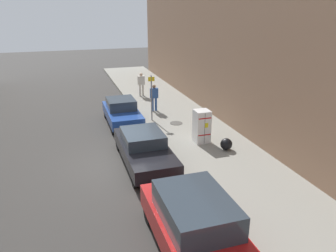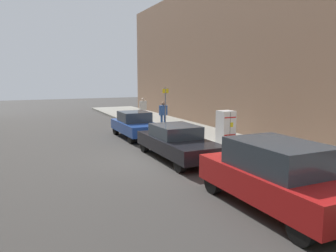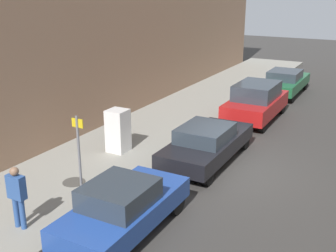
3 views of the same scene
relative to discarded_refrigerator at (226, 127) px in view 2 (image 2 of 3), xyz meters
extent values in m
plane|color=#383533|center=(4.05, 0.78, -0.96)|extent=(80.00, 80.00, 0.00)
cube|color=gray|center=(-0.17, 0.78, -0.88)|extent=(4.27, 44.00, 0.18)
cube|color=#937056|center=(-3.29, 0.78, 3.77)|extent=(1.96, 39.60, 9.46)
cube|color=white|center=(0.00, 0.00, 0.00)|extent=(0.70, 0.70, 1.58)
cube|color=black|center=(0.00, 0.35, 0.00)|extent=(0.01, 0.01, 1.50)
cube|color=yellow|center=(-0.09, 0.35, 0.16)|extent=(0.16, 0.01, 0.22)
cube|color=red|center=(0.00, 0.35, 0.50)|extent=(0.63, 0.01, 0.05)
cube|color=red|center=(0.00, 0.35, -0.32)|extent=(0.63, 0.01, 0.05)
cylinder|color=#47443F|center=(0.29, -2.84, -0.78)|extent=(0.70, 0.70, 0.02)
cylinder|color=slate|center=(1.43, -3.80, 0.50)|extent=(0.07, 0.07, 2.58)
cube|color=yellow|center=(1.43, -3.78, 1.60)|extent=(0.36, 0.02, 0.24)
sphere|color=black|center=(-0.71, 1.22, -0.52)|extent=(0.54, 0.54, 0.54)
cylinder|color=#2D5193|center=(0.72, -5.47, -0.38)|extent=(0.14, 0.14, 0.82)
cylinder|color=#2D5193|center=(0.93, -5.47, -0.38)|extent=(0.14, 0.14, 0.82)
cube|color=#2D5193|center=(0.82, -5.47, 0.34)|extent=(0.48, 0.22, 0.61)
sphere|color=#8C664C|center=(0.82, -5.47, 0.76)|extent=(0.22, 0.22, 0.22)
cylinder|color=beige|center=(0.64, -9.22, -0.37)|extent=(0.14, 0.14, 0.83)
cylinder|color=beige|center=(0.86, -9.22, -0.37)|extent=(0.14, 0.14, 0.83)
cube|color=beige|center=(0.75, -9.22, 0.35)|extent=(0.48, 0.22, 0.62)
sphere|color=beige|center=(0.75, -9.22, 0.78)|extent=(0.22, 0.22, 0.22)
cube|color=#23479E|center=(3.08, -4.14, -0.36)|extent=(1.71, 4.01, 0.55)
cube|color=#2D3842|center=(3.08, -4.34, 0.19)|extent=(1.51, 1.68, 0.55)
cylinder|color=black|center=(2.35, -2.71, -0.64)|extent=(0.22, 0.65, 0.65)
cylinder|color=black|center=(3.81, -2.71, -0.64)|extent=(0.22, 0.65, 0.65)
cylinder|color=black|center=(2.35, -5.56, -0.64)|extent=(0.22, 0.65, 0.65)
cylinder|color=black|center=(3.81, -5.56, -0.64)|extent=(0.22, 0.65, 0.65)
cube|color=black|center=(3.08, 1.09, -0.37)|extent=(1.83, 4.66, 0.55)
cube|color=#2D3842|center=(3.08, 0.86, 0.16)|extent=(1.61, 1.96, 0.50)
cylinder|color=black|center=(2.29, 2.85, -0.64)|extent=(0.22, 0.65, 0.65)
cylinder|color=black|center=(3.87, 2.85, -0.64)|extent=(0.22, 0.65, 0.65)
cylinder|color=black|center=(2.29, -0.67, -0.64)|extent=(0.22, 0.65, 0.65)
cylinder|color=black|center=(3.87, -0.67, -0.64)|extent=(0.22, 0.65, 0.65)
cube|color=red|center=(3.08, 6.72, -0.28)|extent=(1.95, 4.42, 0.70)
cube|color=#2D3842|center=(3.08, 6.72, 0.42)|extent=(1.71, 2.43, 0.70)
cylinder|color=black|center=(3.92, 8.34, -0.63)|extent=(0.22, 0.67, 0.67)
cylinder|color=black|center=(2.24, 5.09, -0.63)|extent=(0.22, 0.67, 0.67)
cylinder|color=black|center=(3.92, 5.09, -0.63)|extent=(0.22, 0.67, 0.67)
camera|label=1|loc=(5.97, 13.39, 5.38)|focal=35.00mm
camera|label=2|loc=(8.89, 12.79, 2.36)|focal=35.00mm
camera|label=3|loc=(8.53, -11.84, 5.01)|focal=45.00mm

